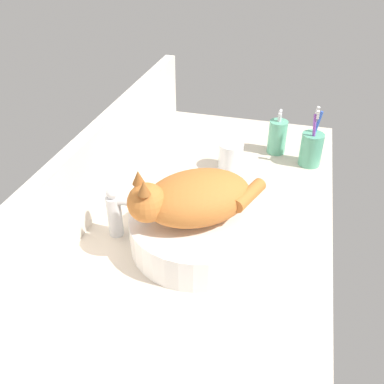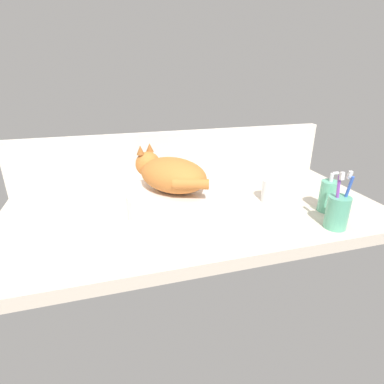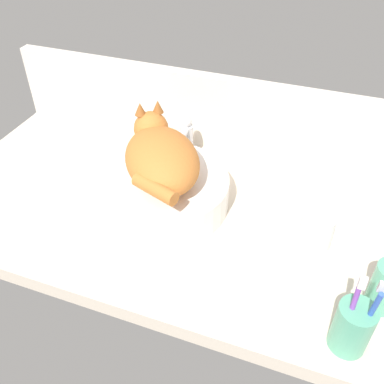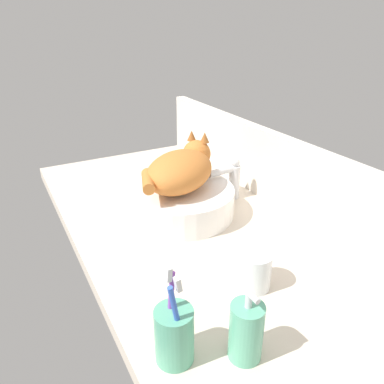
{
  "view_description": "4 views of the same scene",
  "coord_description": "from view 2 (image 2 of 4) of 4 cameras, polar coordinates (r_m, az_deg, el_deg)",
  "views": [
    {
      "loc": [
        -85.03,
        -19.38,
        68.5
      ],
      "look_at": [
        -2.84,
        2.8,
        11.14
      ],
      "focal_mm": 40.0,
      "sensor_mm": 36.0,
      "label": 1
    },
    {
      "loc": [
        -27.72,
        -92.34,
        46.62
      ],
      "look_at": [
        -2.05,
        -1.32,
        7.38
      ],
      "focal_mm": 28.0,
      "sensor_mm": 36.0,
      "label": 2
    },
    {
      "loc": [
        26.28,
        -74.19,
        71.75
      ],
      "look_at": [
        0.53,
        -3.63,
        9.23
      ],
      "focal_mm": 40.0,
      "sensor_mm": 36.0,
      "label": 3
    },
    {
      "loc": [
        80.79,
        -44.2,
        54.47
      ],
      "look_at": [
        0.46,
        -0.66,
        11.01
      ],
      "focal_mm": 35.0,
      "sensor_mm": 36.0,
      "label": 4
    }
  ],
  "objects": [
    {
      "name": "sink_basin",
      "position": [
        1.03,
        -3.49,
        -1.79
      ],
      "size": [
        32.14,
        32.14,
        8.24
      ],
      "primitive_type": "cylinder",
      "color": "white",
      "rests_on": "ground_plane"
    },
    {
      "name": "cat",
      "position": [
        1.01,
        -4.23,
        3.54
      ],
      "size": [
        28.42,
        30.22,
        14.0
      ],
      "color": "#CC7533",
      "rests_on": "sink_basin"
    },
    {
      "name": "soap_dispenser",
      "position": [
        1.14,
        24.49,
        -0.68
      ],
      "size": [
        5.94,
        5.94,
        14.35
      ],
      "color": "#60B793",
      "rests_on": "ground_plane"
    },
    {
      "name": "toothbrush_cup",
      "position": [
        1.03,
        25.97,
        -3.37
      ],
      "size": [
        6.78,
        6.78,
        18.65
      ],
      "color": "#5BB28E",
      "rests_on": "ground_plane"
    },
    {
      "name": "faucet",
      "position": [
        1.2,
        -6.24,
        3.22
      ],
      "size": [
        3.66,
        11.85,
        13.6
      ],
      "color": "silver",
      "rests_on": "ground_plane"
    },
    {
      "name": "water_glass",
      "position": [
        1.16,
        14.97,
        0.07
      ],
      "size": [
        7.59,
        7.59,
        8.48
      ],
      "color": "white",
      "rests_on": "ground_plane"
    },
    {
      "name": "backsplash_panel",
      "position": [
        1.3,
        -2.9,
        6.68
      ],
      "size": [
        134.36,
        3.6,
        22.1
      ],
      "primitive_type": "cube",
      "color": "silver",
      "rests_on": "ground_plane"
    },
    {
      "name": "ground_plane",
      "position": [
        1.08,
        0.86,
        -4.23
      ],
      "size": [
        134.36,
        63.72,
        4.0
      ],
      "primitive_type": "cube",
      "color": "beige"
    }
  ]
}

